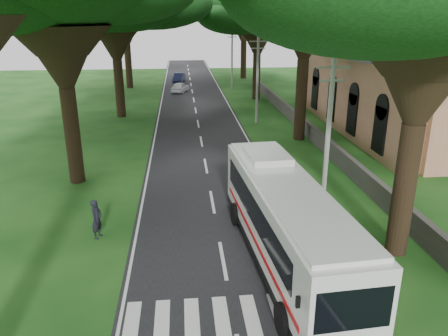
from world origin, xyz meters
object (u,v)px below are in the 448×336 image
at_px(pole_mid, 257,78).
at_px(pedestrian, 97,219).
at_px(church, 412,74).
at_px(distant_car_a, 180,87).
at_px(pole_near, 328,135).
at_px(pole_far, 232,57).
at_px(distant_car_b, 179,77).
at_px(coach_bus, 285,221).

height_order(pole_mid, pedestrian, pole_mid).
xyz_separation_m(church, distant_car_a, (-19.45, 21.86, -4.21)).
xyz_separation_m(pole_near, distant_car_a, (-7.09, 37.40, -3.48)).
bearing_deg(pole_far, pole_near, -90.00).
bearing_deg(pole_far, church, -63.18).
distance_m(pole_near, pole_mid, 20.00).
distance_m(pole_mid, pole_far, 20.00).
distance_m(distant_car_b, pedestrian, 48.32).
distance_m(pole_near, pole_far, 40.00).
distance_m(church, pole_mid, 13.16).
height_order(pole_near, pole_mid, same).
relative_size(distant_car_a, pedestrian, 2.11).
distance_m(pole_near, distant_car_b, 47.43).
xyz_separation_m(church, pole_mid, (-12.36, 4.45, -0.73)).
relative_size(pole_far, distant_car_b, 2.03).
height_order(pole_near, distant_car_a, pole_near).
distance_m(church, pole_far, 27.41).
height_order(pole_mid, coach_bus, pole_mid).
bearing_deg(distant_car_a, distant_car_b, -71.74).
bearing_deg(pole_far, pedestrian, -104.89).
distance_m(pole_mid, pedestrian, 24.31).
bearing_deg(distant_car_b, coach_bus, -75.81).
xyz_separation_m(pole_mid, distant_car_b, (-7.21, 26.75, -3.50)).
xyz_separation_m(pole_near, coach_bus, (-3.04, -4.42, -2.26)).
bearing_deg(distant_car_b, church, -48.38).
height_order(pole_mid, pole_far, same).
xyz_separation_m(pole_near, pole_mid, (0.00, 20.00, 0.00)).
height_order(pole_mid, distant_car_b, pole_mid).
relative_size(pole_near, distant_car_b, 2.03).
bearing_deg(distant_car_a, church, 149.19).
bearing_deg(pole_mid, coach_bus, -97.09).
distance_m(distant_car_a, distant_car_b, 9.35).
xyz_separation_m(pole_near, distant_car_b, (-7.21, 46.75, -3.50)).
height_order(coach_bus, distant_car_a, coach_bus).
bearing_deg(pedestrian, coach_bus, -92.07).
xyz_separation_m(pole_near, pole_far, (0.00, 40.00, 0.00)).
bearing_deg(pole_far, distant_car_b, 136.86).
bearing_deg(pedestrian, pole_far, 3.62).
bearing_deg(church, coach_bus, -127.65).
relative_size(pole_far, pedestrian, 4.31).
distance_m(pole_near, distant_car_a, 38.23).
relative_size(pole_near, pole_mid, 1.00).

